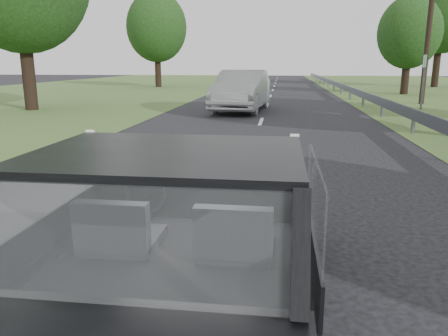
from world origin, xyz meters
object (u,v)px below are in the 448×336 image
(other_car, at_px, (242,90))
(highway_sign, at_px, (423,82))
(subject_car, at_px, (185,235))
(cat, at_px, (213,168))
(utility_pole, at_px, (430,22))

(other_car, bearing_deg, highway_sign, 14.99)
(subject_car, bearing_deg, other_car, 93.67)
(subject_car, height_order, cat, subject_car)
(subject_car, distance_m, other_car, 15.53)
(subject_car, height_order, utility_pole, utility_pole)
(cat, xyz_separation_m, highway_sign, (6.52, 16.19, 0.08))
(other_car, bearing_deg, cat, -80.77)
(other_car, distance_m, utility_pole, 9.99)
(cat, bearing_deg, utility_pole, 63.75)
(cat, distance_m, utility_pole, 20.70)
(cat, bearing_deg, subject_car, -104.59)
(utility_pole, bearing_deg, cat, -111.16)
(cat, height_order, highway_sign, highway_sign)
(highway_sign, bearing_deg, utility_pole, 81.55)
(utility_pole, bearing_deg, highway_sign, -106.72)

